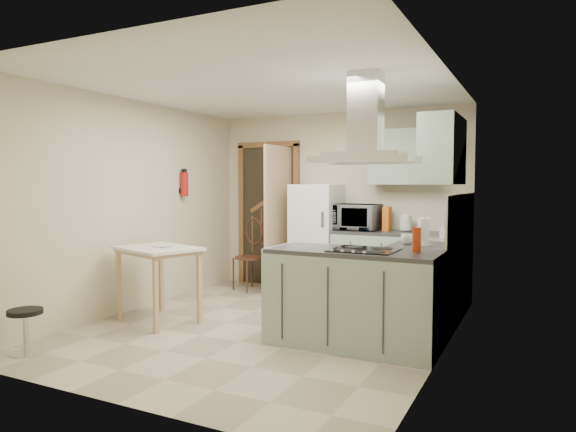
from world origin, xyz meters
The scene contains 28 objects.
floor centered at (0.00, 0.00, 0.00)m, with size 4.20×4.20×0.00m, color #B6A98E.
ceiling centered at (0.00, 0.00, 2.50)m, with size 4.20×4.20×0.00m, color silver.
back_wall centered at (0.00, 2.10, 1.25)m, with size 3.60×3.60×0.00m, color beige.
left_wall centered at (-1.80, 0.00, 1.25)m, with size 4.20×4.20×0.00m, color beige.
right_wall centered at (1.80, 0.00, 1.25)m, with size 4.20×4.20×0.00m, color beige.
doorway centered at (-1.10, 2.07, 1.05)m, with size 1.10×0.12×2.10m, color brown.
fridge centered at (-0.20, 1.80, 0.75)m, with size 0.60×0.60×1.50m, color white.
counter_back centered at (0.66, 1.80, 0.45)m, with size 1.08×0.60×0.90m, color #9EB2A0.
counter_right centered at (1.50, 1.12, 0.45)m, with size 0.60×1.95×0.90m, color #9EB2A0.
splashback centered at (0.96, 2.09, 1.15)m, with size 1.68×0.02×0.50m, color beige.
wall_cabinet_back centered at (0.95, 1.93, 1.85)m, with size 0.85×0.35×0.70m, color #9EB2A0.
wall_cabinet_right centered at (1.62, 0.85, 1.85)m, with size 0.35×0.90×0.70m, color #9EB2A0.
peninsula centered at (1.02, -0.18, 0.45)m, with size 1.55×0.65×0.90m, color #9EB2A0.
hob centered at (1.12, -0.18, 0.91)m, with size 0.58×0.50×0.01m, color black.
extractor_hood centered at (1.12, -0.18, 1.72)m, with size 0.90×0.55×0.10m, color silver.
sink centered at (1.50, 0.95, 0.91)m, with size 0.45×0.40×0.01m, color silver.
fire_extinguisher centered at (-1.74, 0.90, 1.50)m, with size 0.10×0.10×0.32m, color #B2140F.
drop_leaf_table centered at (-1.17, -0.31, 0.41)m, with size 0.87×0.66×0.82m, color tan.
bentwood_chair centered at (-1.14, 1.58, 0.46)m, with size 0.41×0.41×0.93m, color #54351C.
stool centered at (-1.51, -1.67, 0.20)m, with size 0.30×0.30×0.40m, color black.
microwave centered at (0.35, 1.81, 1.07)m, with size 0.62×0.42×0.34m, color black.
kettle centered at (1.00, 1.88, 1.01)m, with size 0.15×0.15×0.23m, color silver.
cereal_box centered at (0.76, 1.88, 1.05)m, with size 0.08×0.20×0.31m, color orange.
soap_bottle centered at (1.59, 1.17, 0.99)m, with size 0.08×0.08×0.18m, color #B4B7C1.
paper_towel centered at (1.53, 0.40, 1.04)m, with size 0.11×0.11×0.28m, color white.
cup centered at (1.37, 0.46, 0.95)m, with size 0.13×0.13×0.10m, color silver.
red_bottle centered at (1.57, -0.07, 1.01)m, with size 0.08×0.08×0.22m, color #AC2E0E.
book centered at (-1.23, -0.26, 0.87)m, with size 0.16×0.22×0.10m, color #9B3A33.
Camera 1 is at (2.57, -4.64, 1.50)m, focal length 32.00 mm.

